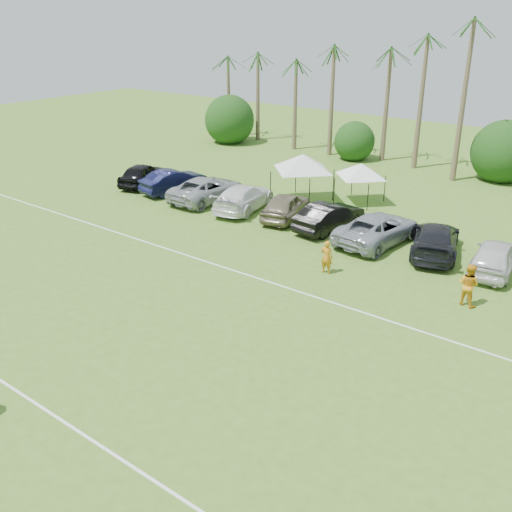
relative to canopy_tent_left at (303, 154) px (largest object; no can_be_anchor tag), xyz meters
The scene contains 24 objects.
field_lines 18.00m from the canopy_tent_left, 79.88° to the right, with size 80.00×12.10×0.01m.
palm_tree_0 23.08m from the canopy_tent_left, 146.37° to the left, with size 2.40×2.40×8.90m.
palm_tree_1 19.42m from the canopy_tent_left, 137.86° to the left, with size 2.40×2.40×9.90m.
palm_tree_2 16.51m from the canopy_tent_left, 125.27° to the left, with size 2.40×2.40×10.90m.
palm_tree_3 15.12m from the canopy_tent_left, 111.26° to the left, with size 2.40×2.40×11.90m.
palm_tree_4 13.30m from the canopy_tent_left, 94.04° to the left, with size 2.40×2.40×8.90m.
palm_tree_5 13.92m from the canopy_tent_left, 76.09° to the left, with size 2.40×2.40×9.90m.
palm_tree_6 15.63m from the canopy_tent_left, 60.49° to the left, with size 2.40×2.40×10.90m.
bush_tree_0 20.94m from the canopy_tent_left, 139.51° to the left, with size 4.00×4.00×4.00m.
bush_tree_1 13.94m from the canopy_tent_left, 102.02° to the left, with size 4.00×4.00×4.00m.
bush_tree_2 16.40m from the canopy_tent_left, 56.11° to the left, with size 4.00×4.00×4.00m.
sideline_player_a 11.67m from the canopy_tent_left, 51.21° to the right, with size 0.61×0.40×1.68m, color orange.
sideline_player_b 16.08m from the canopy_tent_left, 30.47° to the right, with size 0.93×0.73×1.92m, color orange.
canopy_tent_left is the anchor object (origin of this frame).
canopy_tent_right 3.86m from the canopy_tent_left, 33.78° to the left, with size 3.83×3.83×3.11m.
parked_car_0 12.35m from the canopy_tent_left, 162.14° to the right, with size 1.92×4.77×1.62m, color black.
parked_car_1 9.45m from the canopy_tent_left, 156.64° to the right, with size 1.72×4.93×1.62m, color black.
parked_car_2 6.85m from the canopy_tent_left, 144.77° to the right, with size 2.70×5.85×1.62m, color #9DA0A5.
parked_car_3 4.86m from the canopy_tent_left, 119.75° to the right, with size 2.28×5.60×1.62m, color white.
parked_car_4 4.35m from the canopy_tent_left, 73.08° to the right, with size 1.92×4.77×1.62m, color #7C6F58.
parked_car_5 6.02m from the canopy_tent_left, 40.41° to the right, with size 1.72×4.93×1.62m, color black.
parked_car_6 8.59m from the canopy_tent_left, 27.00° to the right, with size 2.70×5.85×1.62m, color #979CA6.
parked_car_7 11.28m from the canopy_tent_left, 17.74° to the right, with size 2.28×5.60×1.62m, color black.
parked_car_8 14.36m from the canopy_tent_left, 15.59° to the right, with size 1.92×4.77×1.62m, color silver.
Camera 1 is at (16.60, -5.80, 11.82)m, focal length 40.00 mm.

